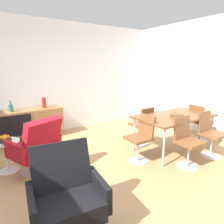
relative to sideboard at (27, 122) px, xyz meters
The scene contains 17 objects.
ground_plane 2.41m from the sideboard, 76.09° to the right, with size 8.32×8.32×0.00m, color tan.
wall_back 1.16m from the sideboard, 27.95° to the left, with size 6.80×0.12×2.80m, color white.
wall_right 4.52m from the sideboard, 31.37° to the right, with size 0.12×5.60×2.80m, color white.
sideboard is the anchor object (origin of this frame).
vase_cobalt 0.48m from the sideboard, behind, with size 0.10×0.10×0.25m.
vase_sculptural_dark 0.58m from the sideboard, ahead, with size 0.09×0.09×0.25m.
dining_table 3.30m from the sideboard, 43.51° to the right, with size 1.60×0.90×0.74m.
wooden_bowl_on_table 3.33m from the sideboard, 45.72° to the right, with size 0.26×0.26×0.06m, color brown.
dining_chair_front_left 3.48m from the sideboard, 54.19° to the right, with size 0.42×0.44×0.86m.
dining_chair_back_left 2.66m from the sideboard, 39.91° to the right, with size 0.42×0.44×0.86m.
dining_chair_near_window 2.71m from the sideboard, 56.58° to the right, with size 0.44×0.41×0.86m.
dining_chair_front_right 3.93m from the sideboard, 45.91° to the right, with size 0.40×0.43×0.86m.
dining_chair_far_end 3.98m from the sideboard, 34.60° to the right, with size 0.45×0.43×0.86m.
lounge_chair_red 1.65m from the sideboard, 95.77° to the right, with size 0.86×0.83×0.95m.
armchair_black_shell 3.06m from the sideboard, 94.05° to the right, with size 0.78×0.72×0.95m.
side_table_round 1.44m from the sideboard, 113.88° to the right, with size 0.44×0.44×0.52m.
fruit_bowl 1.44m from the sideboard, 113.87° to the right, with size 0.20×0.20×0.11m.
Camera 1 is at (-1.36, -2.45, 1.72)m, focal length 31.54 mm.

